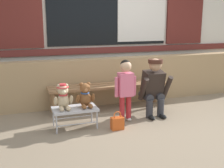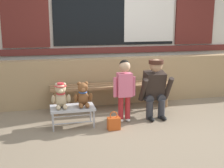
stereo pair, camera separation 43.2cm
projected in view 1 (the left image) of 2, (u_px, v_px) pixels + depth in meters
name	position (u px, v px, depth m)	size (l,w,h in m)	color
ground_plane	(150.00, 127.00, 4.24)	(60.00, 60.00, 0.00)	#84725B
brick_low_wall	(116.00, 80.00, 5.46)	(6.62, 0.25, 0.85)	tan
shop_facade	(108.00, 8.00, 5.64)	(6.76, 0.26, 3.51)	silver
wooden_bench_long	(109.00, 88.00, 5.05)	(2.10, 0.40, 0.44)	#8E6642
small_display_bench	(75.00, 110.00, 4.18)	(0.64, 0.36, 0.30)	#BCBCC1
teddy_bear_with_hat	(63.00, 97.00, 4.09)	(0.28, 0.27, 0.36)	#CCB289
teddy_bear_plain	(85.00, 96.00, 4.19)	(0.28, 0.26, 0.36)	brown
child_standing	(126.00, 84.00, 4.39)	(0.35, 0.18, 0.96)	#B7282D
adult_crouching	(154.00, 87.00, 4.66)	(0.50, 0.49, 0.95)	#333338
handbag_on_ground	(117.00, 123.00, 4.15)	(0.18, 0.11, 0.27)	#DB561E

